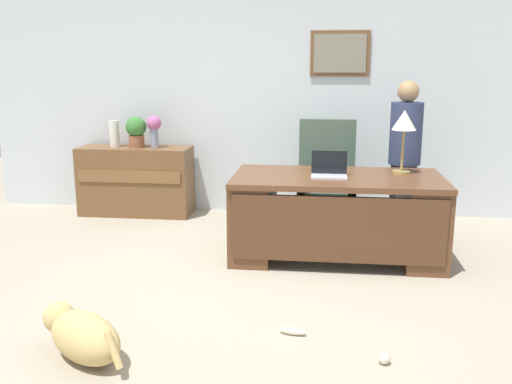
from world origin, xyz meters
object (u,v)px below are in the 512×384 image
credenza (136,181)px  potted_plant (136,130)px  vase_empty (114,134)px  vase_with_flowers (154,127)px  dog_toy_bone (293,331)px  dog_lying (82,335)px  armchair (326,183)px  laptop (329,170)px  desk_lamp (404,124)px  dog_toy_ball (384,358)px  desk (337,214)px  person_standing (404,159)px

credenza → potted_plant: (0.03, 0.00, 0.60)m
vase_empty → potted_plant: (0.26, 0.00, 0.04)m
vase_with_flowers → potted_plant: 0.22m
vase_empty → dog_toy_bone: vase_empty is taller
credenza → dog_lying: (0.77, -3.35, -0.25)m
credenza → armchair: size_ratio=1.11×
laptop → desk_lamp: bearing=18.7°
potted_plant → credenza: bearing=-177.3°
armchair → dog_toy_ball: bearing=-82.9°
dog_toy_bone → dog_lying: bearing=-160.2°
armchair → vase_with_flowers: bearing=167.7°
armchair → desk: bearing=-84.0°
armchair → dog_toy_ball: size_ratio=16.32×
credenza → person_standing: person_standing is taller
desk → vase_with_flowers: vase_with_flowers is taller
vase_empty → dog_toy_bone: bearing=-52.1°
dog_lying → vase_empty: bearing=106.7°
laptop → credenza: bearing=149.8°
armchair → vase_with_flowers: size_ratio=3.20×
desk_lamp → vase_empty: 3.35m
person_standing → desk_lamp: bearing=-100.5°
desk → dog_toy_ball: bearing=-82.4°
credenza → laptop: (2.26, -1.31, 0.42)m
dog_toy_ball → laptop: bearing=100.0°
desk_lamp → desk: bearing=-159.8°
desk_lamp → dog_toy_bone: size_ratio=3.19×
vase_with_flowers → dog_toy_ball: bearing=-53.8°
vase_empty → dog_toy_ball: 4.37m
dog_lying → laptop: bearing=53.8°
credenza → desk_lamp: 3.23m
desk_lamp → vase_with_flowers: (-2.68, 1.09, -0.18)m
vase_with_flowers → vase_empty: bearing=180.0°
desk → potted_plant: size_ratio=5.27×
desk → dog_toy_bone: bearing=-101.1°
potted_plant → vase_with_flowers: bearing=0.0°
credenza → armchair: (2.24, -0.43, 0.11)m
armchair → vase_empty: size_ratio=3.84×
desk_lamp → vase_empty: (-3.16, 1.09, -0.26)m
armchair → dog_lying: size_ratio=1.79×
dog_toy_ball → person_standing: bearing=80.7°
dog_lying → dog_toy_bone: bearing=19.8°
credenza → vase_with_flowers: vase_with_flowers is taller
dog_toy_bone → armchair: bearing=84.9°
armchair → desk_lamp: 1.18m
desk → potted_plant: (-2.31, 1.31, 0.58)m
armchair → dog_lying: armchair is taller
credenza → potted_plant: potted_plant is taller
vase_empty → dog_toy_ball: size_ratio=4.25×
person_standing → desk_lamp: (-0.10, -0.52, 0.40)m
laptop → dog_toy_bone: 1.79m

